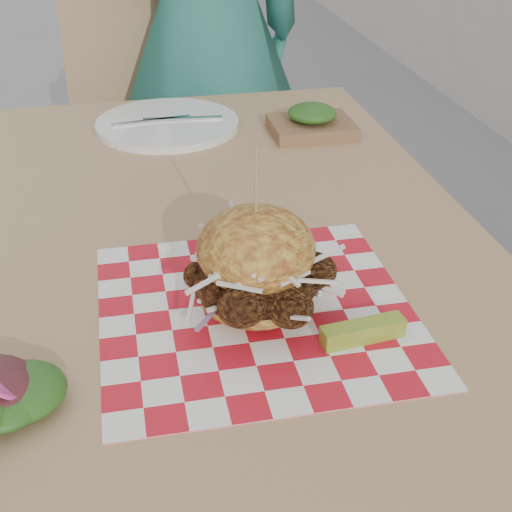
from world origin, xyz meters
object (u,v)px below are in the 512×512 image
object	(u,v)px
diner	(207,35)
sandwich	(256,269)
patio_chair	(154,134)
patio_table	(199,281)

from	to	relation	value
diner	sandwich	size ratio (longest dim) A/B	7.98
patio_chair	sandwich	distance (m)	1.15
patio_table	sandwich	bearing A→B (deg)	-77.82
patio_table	patio_chair	size ratio (longest dim) A/B	1.26
diner	patio_table	xyz separation A→B (m)	(-0.15, -0.91, -0.13)
diner	patio_table	world-z (taller)	diner
diner	patio_chair	distance (m)	0.29
patio_table	patio_chair	bearing A→B (deg)	90.08
patio_chair	sandwich	xyz separation A→B (m)	(0.04, -1.12, 0.26)
sandwich	diner	bearing A→B (deg)	84.67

